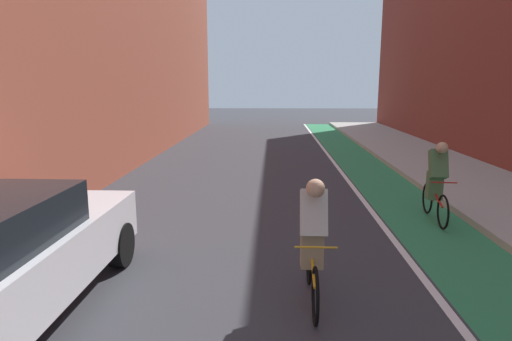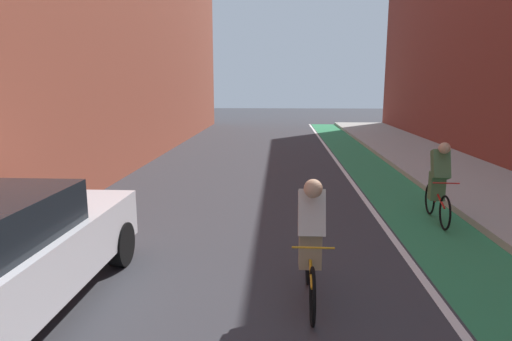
# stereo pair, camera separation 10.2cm
# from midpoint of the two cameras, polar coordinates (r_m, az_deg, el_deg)

# --- Properties ---
(ground_plane) EXTENTS (82.94, 82.94, 0.00)m
(ground_plane) POSITION_cam_midpoint_polar(r_m,az_deg,el_deg) (10.11, 0.96, -4.38)
(ground_plane) COLOR #38383D
(bike_lane_paint) EXTENTS (1.60, 37.70, 0.00)m
(bike_lane_paint) POSITION_cam_midpoint_polar(r_m,az_deg,el_deg) (12.41, 16.09, -1.91)
(bike_lane_paint) COLOR #2D8451
(bike_lane_paint) RESTS_ON ground
(lane_divider_stripe) EXTENTS (0.12, 37.70, 0.00)m
(lane_divider_stripe) POSITION_cam_midpoint_polar(r_m,az_deg,el_deg) (12.23, 11.99, -1.90)
(lane_divider_stripe) COLOR white
(lane_divider_stripe) RESTS_ON ground
(sidewalk_right) EXTENTS (3.22, 37.70, 0.14)m
(sidewalk_right) POSITION_cam_midpoint_polar(r_m,az_deg,el_deg) (13.19, 26.33, -1.58)
(sidewalk_right) COLOR #A8A59E
(sidewalk_right) RESTS_ON ground
(cyclist_trailing) EXTENTS (0.48, 1.72, 1.61)m
(cyclist_trailing) POSITION_cam_midpoint_polar(r_m,az_deg,el_deg) (5.54, 6.79, -8.43)
(cyclist_trailing) COLOR black
(cyclist_trailing) RESTS_ON ground
(cyclist_far) EXTENTS (0.48, 1.71, 1.61)m
(cyclist_far) POSITION_cam_midpoint_polar(r_m,az_deg,el_deg) (9.43, 21.91, -1.27)
(cyclist_far) COLOR black
(cyclist_far) RESTS_ON ground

